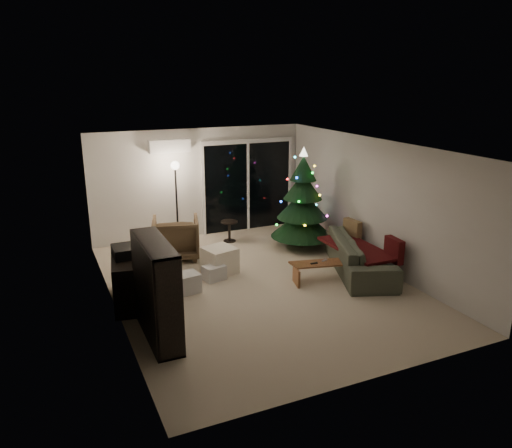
{
  "coord_description": "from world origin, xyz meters",
  "views": [
    {
      "loc": [
        -3.45,
        -7.59,
        3.64
      ],
      "look_at": [
        0.1,
        0.3,
        1.05
      ],
      "focal_mm": 35.0,
      "sensor_mm": 36.0,
      "label": 1
    }
  ],
  "objects_px": {
    "bookshelf": "(144,292)",
    "christmas_tree": "(303,198)",
    "media_cabinet": "(128,279)",
    "armchair": "(176,238)",
    "sofa": "(360,255)",
    "coffee_table": "(321,271)"
  },
  "relations": [
    {
      "from": "sofa",
      "to": "armchair",
      "type": "bearing_deg",
      "value": 74.98
    },
    {
      "from": "media_cabinet",
      "to": "armchair",
      "type": "bearing_deg",
      "value": 62.09
    },
    {
      "from": "sofa",
      "to": "coffee_table",
      "type": "bearing_deg",
      "value": 114.43
    },
    {
      "from": "armchair",
      "to": "sofa",
      "type": "relative_size",
      "value": 0.41
    },
    {
      "from": "armchair",
      "to": "sofa",
      "type": "bearing_deg",
      "value": 159.15
    },
    {
      "from": "armchair",
      "to": "coffee_table",
      "type": "xyz_separation_m",
      "value": [
        2.11,
        -2.25,
        -0.26
      ]
    },
    {
      "from": "armchair",
      "to": "coffee_table",
      "type": "height_order",
      "value": "armchair"
    },
    {
      "from": "bookshelf",
      "to": "sofa",
      "type": "height_order",
      "value": "bookshelf"
    },
    {
      "from": "bookshelf",
      "to": "armchair",
      "type": "xyz_separation_m",
      "value": [
        1.29,
        3.07,
        -0.29
      ]
    },
    {
      "from": "armchair",
      "to": "christmas_tree",
      "type": "bearing_deg",
      "value": -174.46
    },
    {
      "from": "armchair",
      "to": "sofa",
      "type": "xyz_separation_m",
      "value": [
        3.01,
        -2.2,
        -0.09
      ]
    },
    {
      "from": "coffee_table",
      "to": "sofa",
      "type": "bearing_deg",
      "value": 16.56
    },
    {
      "from": "media_cabinet",
      "to": "coffee_table",
      "type": "distance_m",
      "value": 3.44
    },
    {
      "from": "bookshelf",
      "to": "armchair",
      "type": "relative_size",
      "value": 1.53
    },
    {
      "from": "bookshelf",
      "to": "armchair",
      "type": "bearing_deg",
      "value": 45.13
    },
    {
      "from": "media_cabinet",
      "to": "armchair",
      "type": "relative_size",
      "value": 1.38
    },
    {
      "from": "bookshelf",
      "to": "sofa",
      "type": "relative_size",
      "value": 0.62
    },
    {
      "from": "media_cabinet",
      "to": "armchair",
      "type": "xyz_separation_m",
      "value": [
        1.29,
        1.75,
        0.02
      ]
    },
    {
      "from": "media_cabinet",
      "to": "armchair",
      "type": "distance_m",
      "value": 2.18
    },
    {
      "from": "bookshelf",
      "to": "sofa",
      "type": "xyz_separation_m",
      "value": [
        4.3,
        0.87,
        -0.38
      ]
    },
    {
      "from": "bookshelf",
      "to": "armchair",
      "type": "height_order",
      "value": "bookshelf"
    },
    {
      "from": "bookshelf",
      "to": "christmas_tree",
      "type": "xyz_separation_m",
      "value": [
        3.99,
        2.6,
        0.37
      ]
    }
  ]
}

